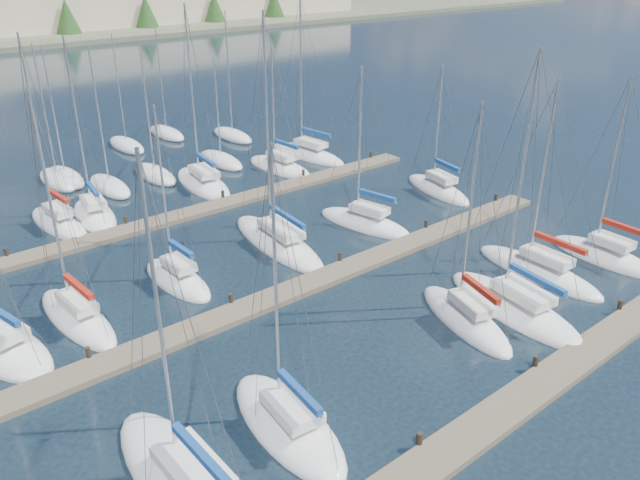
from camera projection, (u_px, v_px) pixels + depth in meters
ground at (49, 132)px, 67.07m from camera, size 400.00×400.00×0.00m
dock_near at (498, 415)px, 26.50m from camera, size 44.00×1.93×1.10m
dock_mid at (298, 288)px, 36.28m from camera, size 44.00×1.93×1.10m
dock_far at (183, 215)px, 46.06m from camera, size 44.00×1.93×1.10m
sailboat_o at (95, 215)px, 46.04m from camera, size 3.62×7.50×13.61m
sailboat_q at (280, 167)px, 55.96m from camera, size 3.25×8.04×11.55m
sailboat_j at (178, 279)px, 37.18m from camera, size 2.46×6.58×11.31m
sailboat_m at (438, 189)px, 50.87m from camera, size 3.84×7.85×10.75m
sailboat_p at (203, 183)px, 52.18m from camera, size 4.22×9.33×15.07m
sailboat_n at (59, 223)px, 44.65m from camera, size 2.95×7.88×13.99m
sailboat_e at (514, 307)px, 34.31m from camera, size 4.41×9.73×14.70m
sailboat_g at (603, 256)px, 39.97m from camera, size 2.80×7.32×12.29m
sailboat_d at (465, 319)px, 33.25m from camera, size 4.37×7.82×12.41m
sailboat_r at (308, 154)px, 59.43m from camera, size 3.63×9.47×14.95m
sailboat_c at (288, 424)px, 25.97m from camera, size 3.65×7.92×12.88m
sailboat_k at (278, 242)px, 41.82m from camera, size 3.84×10.70×15.57m
sailboat_f at (538, 271)px, 38.10m from camera, size 2.73×8.77×12.48m
sailboat_l at (365, 223)px, 44.74m from camera, size 3.99×8.08×11.88m
sailboat_h at (0, 347)px, 30.95m from camera, size 4.94×8.66×13.68m
sailboat_i at (77, 317)px, 33.35m from camera, size 2.77×8.04×13.06m
distant_boats at (60, 177)px, 53.12m from camera, size 36.93×20.75×13.30m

